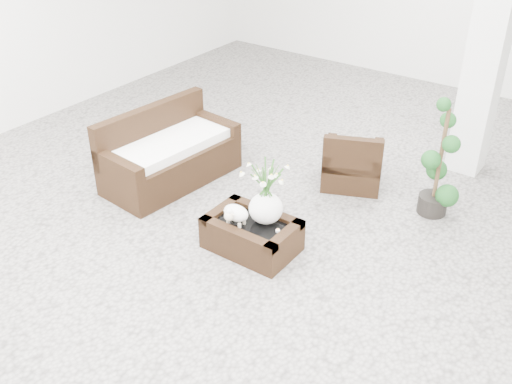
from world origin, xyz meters
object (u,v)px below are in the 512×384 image
Objects in this scene: coffee_table at (252,236)px; loveseat at (170,148)px; topiary at (440,159)px; armchair at (353,156)px.

coffee_table is 0.54× the size of loveseat.
armchair is at bearing 176.35° from topiary.
topiary is at bearing 153.03° from armchair.
topiary is (2.86, 1.15, 0.23)m from loveseat.
armchair is 0.54× the size of topiary.
topiary is (1.04, -0.07, 0.31)m from armchair.
loveseat reaches higher than armchair.
loveseat reaches higher than coffee_table.
armchair is (0.19, 1.79, 0.21)m from coffee_table.
topiary reaches higher than loveseat.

